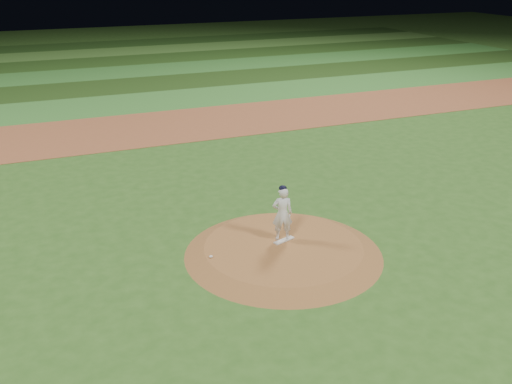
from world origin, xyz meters
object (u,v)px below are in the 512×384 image
Objects in this scene: pitchers_mound at (283,250)px; pitching_rubber at (284,240)px; rosin_bag at (211,256)px; pitcher_on_mound at (282,213)px.

pitchers_mound is 8.27× the size of pitching_rubber.
pitching_rubber reaches higher than pitchers_mound.
pitchers_mound is at bearing -3.36° from rosin_bag.
pitcher_on_mound is at bearing 6.65° from rosin_bag.
pitching_rubber is 0.80m from pitcher_on_mound.
pitchers_mound is 1.01m from pitcher_on_mound.
pitching_rubber is at bearing 3.65° from rosin_bag.
rosin_bag is at bearing 165.37° from pitching_rubber.
rosin_bag is (-2.21, -0.14, 0.01)m from pitching_rubber.
rosin_bag is at bearing -173.35° from pitcher_on_mound.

